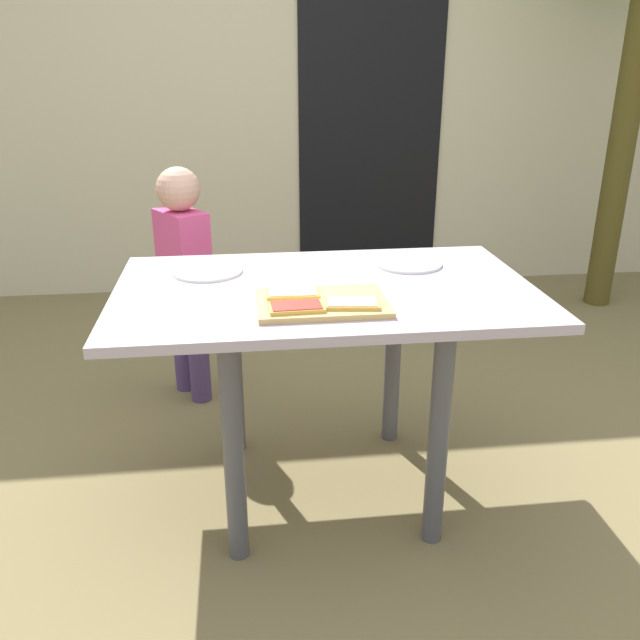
# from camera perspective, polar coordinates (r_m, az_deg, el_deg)

# --- Properties ---
(ground_plane) EXTENTS (16.00, 16.00, 0.00)m
(ground_plane) POSITION_cam_1_polar(r_m,az_deg,el_deg) (2.42, 0.38, -14.27)
(ground_plane) COLOR olive
(house_wall_back) EXTENTS (8.00, 0.20, 2.61)m
(house_wall_back) POSITION_cam_1_polar(r_m,az_deg,el_deg) (4.32, -3.85, 20.02)
(house_wall_back) COLOR beige
(house_wall_back) RESTS_ON ground
(house_door) EXTENTS (0.90, 0.02, 2.00)m
(house_door) POSITION_cam_1_polar(r_m,az_deg,el_deg) (4.31, 4.36, 15.97)
(house_door) COLOR black
(house_door) RESTS_ON ground
(dining_table) EXTENTS (1.31, 0.81, 0.76)m
(dining_table) POSITION_cam_1_polar(r_m,az_deg,el_deg) (2.11, 0.42, 0.03)
(dining_table) COLOR #B2A3B5
(dining_table) RESTS_ON ground
(cutting_board) EXTENTS (0.37, 0.26, 0.02)m
(cutting_board) POSITION_cam_1_polar(r_m,az_deg,el_deg) (1.90, 0.17, 1.47)
(cutting_board) COLOR tan
(cutting_board) RESTS_ON dining_table
(pizza_slice_near_right) EXTENTS (0.16, 0.11, 0.01)m
(pizza_slice_near_right) POSITION_cam_1_polar(r_m,az_deg,el_deg) (1.86, 2.79, 1.45)
(pizza_slice_near_right) COLOR gold
(pizza_slice_near_right) RESTS_ON cutting_board
(pizza_slice_far_left) EXTENTS (0.16, 0.10, 0.01)m
(pizza_slice_far_left) POSITION_cam_1_polar(r_m,az_deg,el_deg) (1.94, -2.37, 2.32)
(pizza_slice_far_left) COLOR gold
(pizza_slice_far_left) RESTS_ON cutting_board
(pizza_slice_near_left) EXTENTS (0.16, 0.10, 0.01)m
(pizza_slice_near_left) POSITION_cam_1_polar(r_m,az_deg,el_deg) (1.83, -2.06, 1.14)
(pizza_slice_near_left) COLOR gold
(pizza_slice_near_left) RESTS_ON cutting_board
(plate_white_left) EXTENTS (0.23, 0.23, 0.01)m
(plate_white_left) POSITION_cam_1_polar(r_m,az_deg,el_deg) (2.24, -9.71, 4.19)
(plate_white_left) COLOR white
(plate_white_left) RESTS_ON dining_table
(plate_white_right) EXTENTS (0.23, 0.23, 0.01)m
(plate_white_right) POSITION_cam_1_polar(r_m,az_deg,el_deg) (2.31, 7.61, 4.88)
(plate_white_right) COLOR silver
(plate_white_right) RESTS_ON dining_table
(child_left) EXTENTS (0.25, 0.28, 1.02)m
(child_left) POSITION_cam_1_polar(r_m,az_deg,el_deg) (2.86, -11.63, 4.40)
(child_left) COLOR #4C3765
(child_left) RESTS_ON ground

